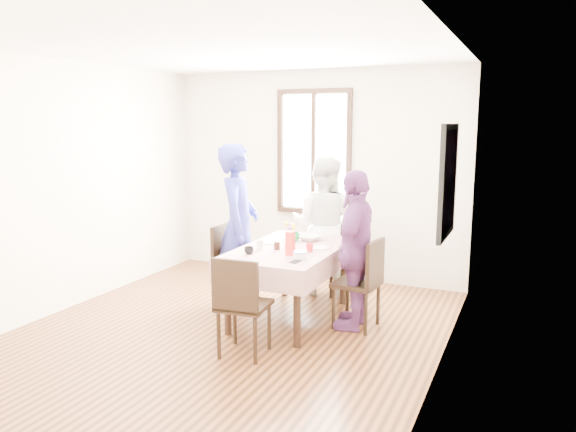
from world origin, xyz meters
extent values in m
plane|color=black|center=(0.00, 0.00, 0.00)|extent=(4.50, 4.50, 0.00)
plane|color=beige|center=(0.00, 2.25, 1.35)|extent=(4.00, 0.00, 4.00)
plane|color=beige|center=(2.00, 0.00, 1.35)|extent=(0.00, 4.50, 4.50)
cube|color=black|center=(0.00, 2.23, 1.65)|extent=(1.02, 0.06, 1.62)
cube|color=white|center=(0.00, 2.24, 1.65)|extent=(0.90, 0.02, 1.50)
cube|color=red|center=(1.98, 0.30, 1.55)|extent=(0.04, 0.76, 0.96)
cube|color=black|center=(0.38, 0.60, 0.38)|extent=(0.85, 1.45, 0.75)
cube|color=#56090B|center=(0.38, 0.60, 0.76)|extent=(0.97, 1.57, 0.01)
cube|color=black|center=(-0.32, 0.73, 0.46)|extent=(0.42, 0.42, 0.91)
cube|color=black|center=(1.09, 0.64, 0.46)|extent=(0.46, 0.46, 0.91)
cube|color=black|center=(0.38, 1.59, 0.46)|extent=(0.44, 0.44, 0.91)
cube|color=black|center=(0.38, -0.40, 0.46)|extent=(0.46, 0.46, 0.91)
imported|color=navy|center=(-0.30, 0.73, 0.91)|extent=(0.62, 0.76, 1.81)
imported|color=silver|center=(0.38, 1.57, 0.82)|extent=(0.83, 0.66, 1.65)
imported|color=#622F65|center=(1.07, 0.64, 0.79)|extent=(0.43, 0.95, 1.59)
imported|color=black|center=(0.13, 0.17, 0.80)|extent=(0.11, 0.11, 0.07)
imported|color=red|center=(0.64, 0.51, 0.80)|extent=(0.12, 0.12, 0.08)
imported|color=#0C7226|center=(0.30, 0.92, 0.81)|extent=(0.12, 0.12, 0.09)
imported|color=white|center=(0.44, 0.99, 0.79)|extent=(0.30, 0.30, 0.06)
cube|color=red|center=(0.52, 0.30, 0.88)|extent=(0.07, 0.07, 0.23)
cylinder|color=white|center=(0.67, 0.19, 0.79)|extent=(0.13, 0.13, 0.06)
cylinder|color=black|center=(0.30, 0.45, 0.81)|extent=(0.06, 0.06, 0.09)
cylinder|color=silver|center=(0.14, 0.40, 0.81)|extent=(0.07, 0.07, 0.09)
cube|color=black|center=(0.67, 0.08, 0.77)|extent=(0.07, 0.14, 0.01)
cylinder|color=silver|center=(0.35, 0.67, 0.83)|extent=(0.07, 0.07, 0.13)
cylinder|color=white|center=(0.12, 0.70, 0.77)|extent=(0.20, 0.20, 0.01)
cylinder|color=white|center=(0.68, 0.69, 0.77)|extent=(0.20, 0.20, 0.01)
cylinder|color=white|center=(0.36, 1.15, 0.77)|extent=(0.20, 0.20, 0.01)
cylinder|color=blue|center=(0.67, 0.19, 0.83)|extent=(0.12, 0.12, 0.01)
camera|label=1|loc=(2.63, -4.46, 2.05)|focal=34.28mm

